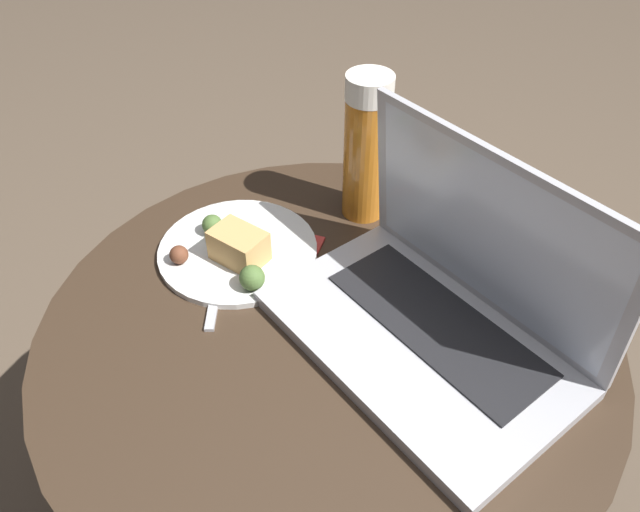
% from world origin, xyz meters
% --- Properties ---
extents(ground_plane, '(6.00, 6.00, 0.00)m').
position_xyz_m(ground_plane, '(0.00, 0.00, 0.00)').
color(ground_plane, brown).
extents(table, '(0.72, 0.72, 0.49)m').
position_xyz_m(table, '(0.00, 0.00, 0.36)').
color(table, '#9E9EA3').
rests_on(table, ground_plane).
extents(napkin, '(0.22, 0.19, 0.00)m').
position_xyz_m(napkin, '(-0.17, 0.03, 0.49)').
color(napkin, '#B7332D').
rests_on(napkin, table).
extents(laptop, '(0.40, 0.29, 0.24)m').
position_xyz_m(laptop, '(0.11, 0.07, 0.54)').
color(laptop, '#B2B2B7').
rests_on(laptop, table).
extents(beer_glass, '(0.07, 0.07, 0.22)m').
position_xyz_m(beer_glass, '(-0.11, 0.21, 0.60)').
color(beer_glass, '#C6701E').
rests_on(beer_glass, table).
extents(snack_plate, '(0.22, 0.22, 0.05)m').
position_xyz_m(snack_plate, '(-0.18, 0.01, 0.50)').
color(snack_plate, silver).
rests_on(snack_plate, table).
extents(fork, '(0.12, 0.14, 0.01)m').
position_xyz_m(fork, '(-0.16, -0.03, 0.49)').
color(fork, '#B2B2B7').
rests_on(fork, table).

